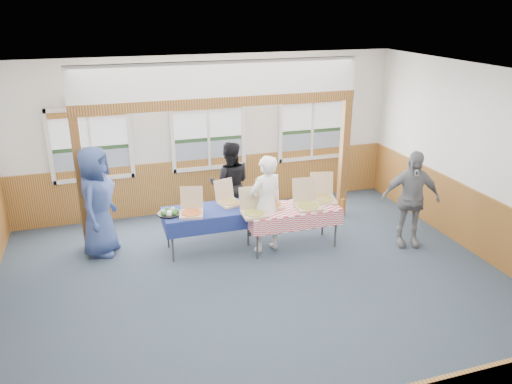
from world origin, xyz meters
TOP-DOWN VIEW (x-y plane):
  - floor at (0.00, 0.00)m, footprint 8.00×8.00m
  - ceiling at (0.00, 0.00)m, footprint 8.00×8.00m
  - wall_back at (0.00, 3.50)m, footprint 8.00×0.00m
  - wall_front at (0.00, -3.50)m, footprint 8.00×0.00m
  - wall_right at (4.00, 0.00)m, footprint 0.00×8.00m
  - wainscot_back at (0.00, 3.48)m, footprint 7.98×0.05m
  - wainscot_right at (3.98, 0.00)m, footprint 0.05×6.98m
  - window_left at (-2.30, 3.46)m, footprint 1.56×0.10m
  - window_mid at (0.00, 3.46)m, footprint 1.56×0.10m
  - window_right at (2.30, 3.46)m, footprint 1.56×0.10m
  - post_left at (-2.50, 2.30)m, footprint 0.15×0.15m
  - post_right at (2.50, 2.30)m, footprint 0.15×0.15m
  - cross_beam at (0.00, 2.30)m, footprint 5.15×0.18m
  - table_left at (-0.37, 1.59)m, footprint 1.88×1.46m
  - table_right at (0.99, 1.25)m, footprint 1.67×0.79m
  - pizza_box_a at (-0.76, 1.48)m, footprint 0.49×0.55m
  - pizza_box_b at (-0.03, 1.75)m, footprint 0.48×0.53m
  - pizza_box_c at (0.24, 1.15)m, footprint 0.41×0.49m
  - pizza_box_d at (0.64, 1.44)m, footprint 0.42×0.51m
  - pizza_box_e at (1.24, 1.17)m, footprint 0.47×0.56m
  - pizza_box_f at (1.65, 1.39)m, footprint 0.53×0.60m
  - veggie_tray at (-1.12, 1.59)m, footprint 0.41×0.41m
  - drink_glass at (1.84, 1.00)m, footprint 0.07×0.07m
  - woman_white at (0.50, 1.24)m, footprint 0.73×0.57m
  - woman_black at (0.19, 2.53)m, footprint 0.95×0.83m
  - man_blue at (-2.28, 2.03)m, footprint 0.91×1.10m
  - person_grey at (3.01, 0.69)m, footprint 1.12×0.72m

SIDE VIEW (x-z plane):
  - floor at x=0.00m, z-range 0.00..0.00m
  - wainscot_back at x=0.00m, z-range 0.00..1.10m
  - wainscot_right at x=3.98m, z-range 0.00..1.10m
  - table_right at x=0.99m, z-range 0.31..1.07m
  - table_left at x=-0.37m, z-range 0.32..1.08m
  - veggie_tray at x=-1.12m, z-range 0.74..0.84m
  - pizza_box_b at x=-0.03m, z-range 0.62..1.02m
  - pizza_box_a at x=-0.76m, z-range 0.61..1.04m
  - pizza_box_c at x=0.24m, z-range 0.61..1.04m
  - pizza_box_d at x=0.64m, z-range 0.60..1.05m
  - pizza_box_f at x=1.65m, z-range 0.59..1.06m
  - pizza_box_e at x=1.24m, z-range 0.59..1.06m
  - drink_glass at x=1.84m, z-range 0.76..0.91m
  - woman_black at x=0.19m, z-range 0.00..1.68m
  - woman_white at x=0.50m, z-range 0.00..1.76m
  - person_grey at x=3.01m, z-range 0.00..1.77m
  - man_blue at x=-2.28m, z-range 0.00..1.94m
  - post_left at x=-2.50m, z-range 0.00..2.40m
  - post_right at x=2.50m, z-range 0.00..2.40m
  - wall_back at x=0.00m, z-range -2.40..5.60m
  - wall_front at x=0.00m, z-range -2.40..5.60m
  - wall_right at x=4.00m, z-range -2.40..5.60m
  - window_left at x=-2.30m, z-range 0.95..2.41m
  - window_mid at x=0.00m, z-range 0.95..2.41m
  - window_right at x=2.30m, z-range 0.95..2.41m
  - cross_beam at x=0.00m, z-range 2.40..2.58m
  - ceiling at x=0.00m, z-range 3.20..3.20m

